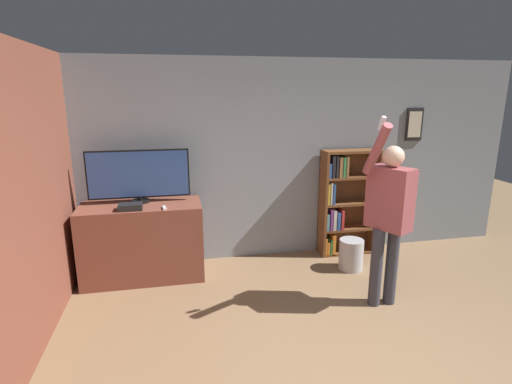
% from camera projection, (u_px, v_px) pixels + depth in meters
% --- Properties ---
extents(wall_back, '(7.11, 0.09, 2.70)m').
position_uv_depth(wall_back, '(273.00, 161.00, 5.44)').
color(wall_back, gray).
rests_on(wall_back, ground_plane).
extents(wall_side_brick, '(0.06, 4.55, 2.70)m').
position_uv_depth(wall_side_brick, '(30.00, 199.00, 3.51)').
color(wall_side_brick, brown).
rests_on(wall_side_brick, ground_plane).
extents(tv_ledge, '(1.44, 0.64, 0.94)m').
position_uv_depth(tv_ledge, '(143.00, 241.00, 4.92)').
color(tv_ledge, brown).
rests_on(tv_ledge, ground_plane).
extents(television, '(1.21, 0.22, 0.65)m').
position_uv_depth(television, '(139.00, 175.00, 4.83)').
color(television, black).
rests_on(television, tv_ledge).
extents(game_console, '(0.27, 0.17, 0.07)m').
position_uv_depth(game_console, '(130.00, 207.00, 4.59)').
color(game_console, black).
rests_on(game_console, tv_ledge).
extents(remote_loose, '(0.05, 0.14, 0.02)m').
position_uv_depth(remote_loose, '(164.00, 208.00, 4.64)').
color(remote_loose, white).
rests_on(remote_loose, tv_ledge).
extents(bookshelf, '(0.81, 0.28, 1.49)m').
position_uv_depth(bookshelf, '(344.00, 202.00, 5.61)').
color(bookshelf, brown).
rests_on(bookshelf, ground_plane).
extents(person, '(0.60, 0.58, 2.05)m').
position_uv_depth(person, '(389.00, 211.00, 4.14)').
color(person, '#383842').
rests_on(person, ground_plane).
extents(waste_bin, '(0.31, 0.31, 0.40)m').
position_uv_depth(waste_bin, '(351.00, 254.00, 5.21)').
color(waste_bin, '#B7B7BC').
rests_on(waste_bin, ground_plane).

